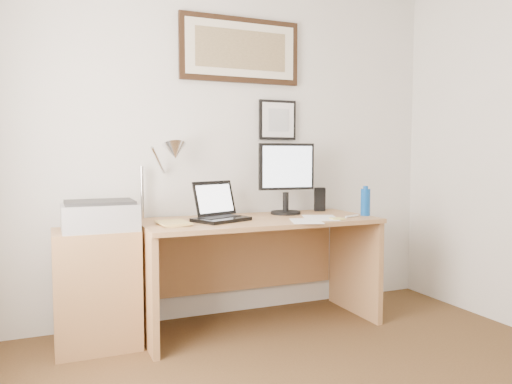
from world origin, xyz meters
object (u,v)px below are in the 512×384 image
lcd_monitor (286,175)px  laptop (219,212)px  water_bottle (365,202)px  printer (100,216)px  side_cabinet (97,288)px  desk (254,250)px  book (159,224)px

lcd_monitor → laptop: bearing=-166.7°
water_bottle → printer: bearing=174.9°
side_cabinet → desk: 1.08m
book → water_bottle: bearing=-2.6°
side_cabinet → desk: desk is taller
water_bottle → desk: 0.87m
laptop → lcd_monitor: size_ratio=0.80×
book → lcd_monitor: lcd_monitor is taller
book → printer: (-0.34, 0.09, 0.06)m
water_bottle → lcd_monitor: bearing=148.4°
side_cabinet → printer: bearing=-40.6°
side_cabinet → lcd_monitor: size_ratio=1.40×
side_cabinet → lcd_monitor: bearing=4.8°
side_cabinet → printer: size_ratio=1.66×
side_cabinet → water_bottle: (1.84, -0.19, 0.48)m
water_bottle → printer: water_bottle is taller
laptop → printer: laptop is taller
book → lcd_monitor: bearing=13.2°
laptop → printer: bearing=-179.8°
desk → side_cabinet: bearing=-178.1°
side_cabinet → water_bottle: size_ratio=3.77×
side_cabinet → printer: (0.03, -0.02, 0.45)m
water_bottle → printer: 1.82m
book → desk: book is taller
water_bottle → laptop: size_ratio=0.47×
desk → laptop: bearing=-168.7°
side_cabinet → book: 0.55m
side_cabinet → lcd_monitor: 1.52m
book → printer: bearing=164.5°
desk → book: bearing=-167.7°
water_bottle → lcd_monitor: 0.60m
book → desk: bearing=12.3°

